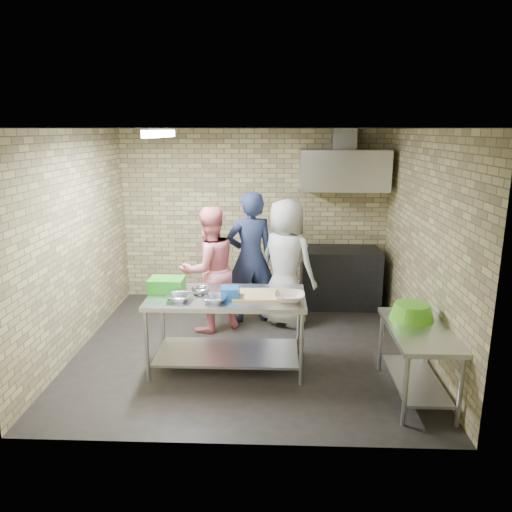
{
  "coord_description": "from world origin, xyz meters",
  "views": [
    {
      "loc": [
        0.34,
        -5.81,
        2.69
      ],
      "look_at": [
        0.1,
        0.2,
        1.15
      ],
      "focal_mm": 34.8,
      "sensor_mm": 36.0,
      "label": 1
    }
  ],
  "objects_px": {
    "prep_table": "(227,332)",
    "bottle_red": "(345,174)",
    "blue_tub": "(230,293)",
    "woman_pink": "(209,270)",
    "green_basin": "(412,311)",
    "man_navy": "(250,258)",
    "green_crate": "(167,285)",
    "side_counter": "(417,362)",
    "stove": "(340,277)",
    "woman_white": "(286,263)"
  },
  "relations": [
    {
      "from": "prep_table",
      "to": "blue_tub",
      "type": "distance_m",
      "value": 0.52
    },
    {
      "from": "stove",
      "to": "green_crate",
      "type": "distance_m",
      "value": 3.1
    },
    {
      "from": "prep_table",
      "to": "green_basin",
      "type": "xyz_separation_m",
      "value": [
        1.98,
        -0.31,
        0.39
      ]
    },
    {
      "from": "prep_table",
      "to": "woman_white",
      "type": "height_order",
      "value": "woman_white"
    },
    {
      "from": "green_crate",
      "to": "man_navy",
      "type": "relative_size",
      "value": 0.21
    },
    {
      "from": "green_basin",
      "to": "man_navy",
      "type": "xyz_separation_m",
      "value": [
        -1.79,
        1.8,
        0.1
      ]
    },
    {
      "from": "side_counter",
      "to": "woman_white",
      "type": "bearing_deg",
      "value": 123.85
    },
    {
      "from": "bottle_red",
      "to": "blue_tub",
      "type": "bearing_deg",
      "value": -121.51
    },
    {
      "from": "side_counter",
      "to": "stove",
      "type": "relative_size",
      "value": 1.0
    },
    {
      "from": "side_counter",
      "to": "bottle_red",
      "type": "distance_m",
      "value": 3.44
    },
    {
      "from": "bottle_red",
      "to": "man_navy",
      "type": "bearing_deg",
      "value": -146.32
    },
    {
      "from": "bottle_red",
      "to": "woman_white",
      "type": "xyz_separation_m",
      "value": [
        -0.91,
        -1.04,
        -1.14
      ]
    },
    {
      "from": "green_crate",
      "to": "bottle_red",
      "type": "xyz_separation_m",
      "value": [
        2.3,
        2.31,
        1.07
      ]
    },
    {
      "from": "stove",
      "to": "woman_white",
      "type": "xyz_separation_m",
      "value": [
        -0.86,
        -0.8,
        0.44
      ]
    },
    {
      "from": "green_basin",
      "to": "green_crate",
      "type": "bearing_deg",
      "value": 170.92
    },
    {
      "from": "green_crate",
      "to": "side_counter",
      "type": "bearing_deg",
      "value": -14.1
    },
    {
      "from": "green_basin",
      "to": "stove",
      "type": "bearing_deg",
      "value": 99.76
    },
    {
      "from": "blue_tub",
      "to": "woman_pink",
      "type": "relative_size",
      "value": 0.11
    },
    {
      "from": "side_counter",
      "to": "green_basin",
      "type": "xyz_separation_m",
      "value": [
        -0.02,
        0.25,
        0.46
      ]
    },
    {
      "from": "man_navy",
      "to": "woman_pink",
      "type": "height_order",
      "value": "man_navy"
    },
    {
      "from": "stove",
      "to": "green_basin",
      "type": "height_order",
      "value": "green_basin"
    },
    {
      "from": "green_crate",
      "to": "woman_white",
      "type": "bearing_deg",
      "value": 42.37
    },
    {
      "from": "blue_tub",
      "to": "green_basin",
      "type": "height_order",
      "value": "blue_tub"
    },
    {
      "from": "blue_tub",
      "to": "woman_white",
      "type": "distance_m",
      "value": 1.63
    },
    {
      "from": "side_counter",
      "to": "green_crate",
      "type": "relative_size",
      "value": 3.07
    },
    {
      "from": "stove",
      "to": "green_basin",
      "type": "relative_size",
      "value": 2.61
    },
    {
      "from": "green_crate",
      "to": "blue_tub",
      "type": "relative_size",
      "value": 2.0
    },
    {
      "from": "blue_tub",
      "to": "man_navy",
      "type": "bearing_deg",
      "value": 84.93
    },
    {
      "from": "side_counter",
      "to": "blue_tub",
      "type": "bearing_deg",
      "value": 166.78
    },
    {
      "from": "stove",
      "to": "man_navy",
      "type": "xyz_separation_m",
      "value": [
        -1.36,
        -0.7,
        0.48
      ]
    },
    {
      "from": "woman_pink",
      "to": "woman_white",
      "type": "distance_m",
      "value": 1.07
    },
    {
      "from": "green_basin",
      "to": "bottle_red",
      "type": "bearing_deg",
      "value": 97.9
    },
    {
      "from": "bottle_red",
      "to": "man_navy",
      "type": "relative_size",
      "value": 0.1
    },
    {
      "from": "stove",
      "to": "green_crate",
      "type": "xyz_separation_m",
      "value": [
        -2.25,
        -2.07,
        0.51
      ]
    },
    {
      "from": "man_navy",
      "to": "woman_pink",
      "type": "distance_m",
      "value": 0.65
    },
    {
      "from": "bottle_red",
      "to": "man_navy",
      "type": "height_order",
      "value": "bottle_red"
    },
    {
      "from": "bottle_red",
      "to": "woman_pink",
      "type": "height_order",
      "value": "bottle_red"
    },
    {
      "from": "blue_tub",
      "to": "woman_pink",
      "type": "bearing_deg",
      "value": 107.78
    },
    {
      "from": "green_crate",
      "to": "green_basin",
      "type": "bearing_deg",
      "value": -9.08
    },
    {
      "from": "stove",
      "to": "bottle_red",
      "type": "height_order",
      "value": "bottle_red"
    },
    {
      "from": "side_counter",
      "to": "stove",
      "type": "distance_m",
      "value": 2.79
    },
    {
      "from": "prep_table",
      "to": "stove",
      "type": "height_order",
      "value": "stove"
    },
    {
      "from": "prep_table",
      "to": "green_basin",
      "type": "relative_size",
      "value": 3.83
    },
    {
      "from": "prep_table",
      "to": "bottle_red",
      "type": "height_order",
      "value": "bottle_red"
    },
    {
      "from": "man_navy",
      "to": "side_counter",
      "type": "bearing_deg",
      "value": 114.06
    },
    {
      "from": "prep_table",
      "to": "green_basin",
      "type": "height_order",
      "value": "green_basin"
    },
    {
      "from": "woman_white",
      "to": "man_navy",
      "type": "bearing_deg",
      "value": 22.54
    },
    {
      "from": "man_navy",
      "to": "woman_white",
      "type": "distance_m",
      "value": 0.51
    },
    {
      "from": "green_crate",
      "to": "woman_white",
      "type": "relative_size",
      "value": 0.22
    },
    {
      "from": "stove",
      "to": "woman_pink",
      "type": "xyz_separation_m",
      "value": [
        -1.9,
        -1.06,
        0.4
      ]
    }
  ]
}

